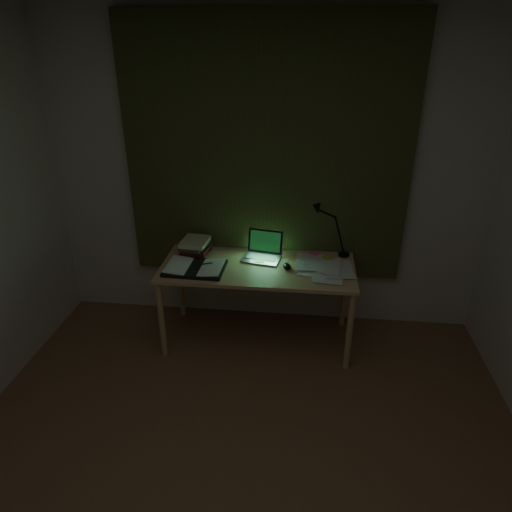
{
  "coord_description": "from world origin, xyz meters",
  "views": [
    {
      "loc": [
        0.31,
        -1.5,
        2.27
      ],
      "look_at": [
        -0.02,
        1.48,
        0.82
      ],
      "focal_mm": 32.0,
      "sensor_mm": 36.0,
      "label": 1
    }
  ],
  "objects_px": {
    "desk": "(258,304)",
    "open_textbook": "(195,268)",
    "book_stack": "(196,247)",
    "laptop": "(261,248)",
    "desk_lamp": "(346,228)",
    "loose_papers": "(323,267)"
  },
  "relations": [
    {
      "from": "desk",
      "to": "open_textbook",
      "type": "xyz_separation_m",
      "value": [
        -0.46,
        -0.11,
        0.36
      ]
    },
    {
      "from": "desk",
      "to": "book_stack",
      "type": "relative_size",
      "value": 6.18
    },
    {
      "from": "laptop",
      "to": "desk_lamp",
      "type": "distance_m",
      "value": 0.68
    },
    {
      "from": "laptop",
      "to": "open_textbook",
      "type": "height_order",
      "value": "laptop"
    },
    {
      "from": "desk",
      "to": "loose_papers",
      "type": "relative_size",
      "value": 4.04
    },
    {
      "from": "book_stack",
      "to": "loose_papers",
      "type": "bearing_deg",
      "value": -8.02
    },
    {
      "from": "desk",
      "to": "book_stack",
      "type": "height_order",
      "value": "book_stack"
    },
    {
      "from": "open_textbook",
      "to": "book_stack",
      "type": "distance_m",
      "value": 0.28
    },
    {
      "from": "desk",
      "to": "book_stack",
      "type": "distance_m",
      "value": 0.68
    },
    {
      "from": "desk",
      "to": "loose_papers",
      "type": "distance_m",
      "value": 0.61
    },
    {
      "from": "laptop",
      "to": "open_textbook",
      "type": "distance_m",
      "value": 0.54
    },
    {
      "from": "desk",
      "to": "laptop",
      "type": "height_order",
      "value": "laptop"
    },
    {
      "from": "desk",
      "to": "loose_papers",
      "type": "bearing_deg",
      "value": 2.16
    },
    {
      "from": "laptop",
      "to": "open_textbook",
      "type": "relative_size",
      "value": 0.74
    },
    {
      "from": "laptop",
      "to": "desk_lamp",
      "type": "relative_size",
      "value": 0.68
    },
    {
      "from": "desk_lamp",
      "to": "loose_papers",
      "type": "bearing_deg",
      "value": -132.38
    },
    {
      "from": "book_stack",
      "to": "open_textbook",
      "type": "bearing_deg",
      "value": -78.46
    },
    {
      "from": "desk",
      "to": "laptop",
      "type": "bearing_deg",
      "value": 82.17
    },
    {
      "from": "book_stack",
      "to": "loose_papers",
      "type": "height_order",
      "value": "book_stack"
    },
    {
      "from": "desk",
      "to": "desk_lamp",
      "type": "xyz_separation_m",
      "value": [
        0.67,
        0.26,
        0.58
      ]
    },
    {
      "from": "laptop",
      "to": "desk",
      "type": "bearing_deg",
      "value": -87.67
    },
    {
      "from": "book_stack",
      "to": "loose_papers",
      "type": "relative_size",
      "value": 0.65
    }
  ]
}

